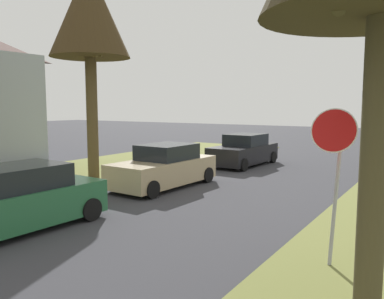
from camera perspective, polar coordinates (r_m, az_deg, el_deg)
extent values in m
cylinder|color=#9EA0A5|center=(7.90, 20.12, -7.54)|extent=(0.07, 0.56, 2.21)
cylinder|color=white|center=(7.39, 19.99, 2.62)|extent=(0.81, 0.21, 0.79)
cylinder|color=red|center=(7.39, 19.99, 2.62)|extent=(0.77, 0.22, 0.75)
cylinder|color=#474028|center=(5.56, 24.95, -3.78)|extent=(0.36, 0.36, 4.05)
cylinder|color=#504125|center=(16.23, -14.35, 4.35)|extent=(0.45, 0.45, 4.85)
cone|color=#40301A|center=(16.64, -14.78, 19.01)|extent=(3.13, 3.13, 3.58)
cylinder|color=#504125|center=(15.83, -15.26, 15.45)|extent=(1.28, 0.92, 1.44)
cylinder|color=#504125|center=(16.38, -16.03, 14.66)|extent=(0.85, 0.73, 1.17)
cylinder|color=#504125|center=(16.00, -15.21, 14.91)|extent=(1.01, 0.65, 1.19)
cube|color=#28663D|center=(10.38, -24.78, -7.61)|extent=(1.99, 4.47, 0.85)
cube|color=black|center=(10.35, -23.90, -3.63)|extent=(1.68, 2.08, 0.56)
cylinder|color=black|center=(10.67, -14.54, -8.46)|extent=(0.22, 0.61, 0.60)
cylinder|color=black|center=(12.02, -19.95, -6.97)|extent=(0.22, 0.61, 0.60)
cube|color=tan|center=(14.51, -4.18, -3.17)|extent=(1.99, 4.47, 0.85)
cube|color=black|center=(14.58, -3.66, -0.32)|extent=(1.68, 2.08, 0.56)
cylinder|color=black|center=(12.78, -5.86, -5.83)|extent=(0.22, 0.61, 0.60)
cylinder|color=black|center=(13.96, -11.27, -4.87)|extent=(0.22, 0.61, 0.60)
cylinder|color=black|center=(15.37, 2.26, -3.72)|extent=(0.22, 0.61, 0.60)
cylinder|color=black|center=(16.36, -2.86, -3.10)|extent=(0.22, 0.61, 0.60)
cube|color=black|center=(19.91, 7.52, -0.60)|extent=(1.99, 4.47, 0.85)
cube|color=black|center=(20.03, 7.84, 1.46)|extent=(1.68, 2.08, 0.56)
cylinder|color=black|center=(18.10, 7.51, -2.23)|extent=(0.22, 0.61, 0.60)
cylinder|color=black|center=(18.96, 2.85, -1.79)|extent=(0.22, 0.61, 0.60)
cylinder|color=black|center=(21.05, 11.70, -1.10)|extent=(0.22, 0.61, 0.60)
cylinder|color=black|center=(21.80, 7.50, -0.77)|extent=(0.22, 0.61, 0.60)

